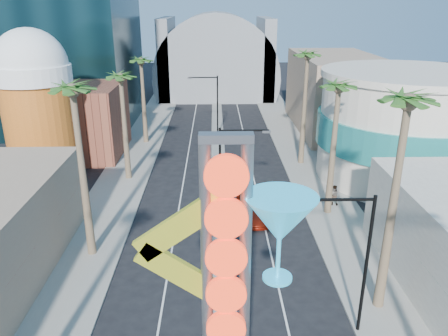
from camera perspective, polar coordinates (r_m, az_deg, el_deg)
sidewalk_west at (r=49.32m, az=-11.85°, el=0.89°), size 5.00×100.00×0.15m
sidewalk_east at (r=49.47m, az=10.33°, el=1.06°), size 5.00×100.00×0.15m
median at (r=51.31m, az=-0.78°, el=2.13°), size 1.60×84.00×0.15m
brick_filler_west at (r=52.56m, az=-18.62°, el=5.95°), size 10.00×10.00×8.00m
filler_east at (r=61.92m, az=14.30°, el=9.47°), size 10.00×20.00×10.00m
beer_mug at (r=44.72m, az=-23.30°, el=7.96°), size 7.00×7.00×14.50m
turquoise_building at (r=45.96m, az=22.44°, el=5.04°), size 16.60×16.60×10.60m
canopy at (r=83.49m, az=-1.01°, el=12.41°), size 22.00×16.00×22.00m
neon_sign at (r=16.44m, az=3.19°, el=-13.31°), size 6.53×2.60×12.55m
streetlight_0 at (r=32.75m, az=0.43°, el=-0.00°), size 3.79×0.25×8.00m
streetlight_1 at (r=55.82m, az=-1.43°, el=8.78°), size 3.79×0.25×8.00m
streetlight_2 at (r=23.08m, az=17.14°, el=-10.64°), size 3.45×0.25×8.00m
palm_1 at (r=28.54m, az=-19.03°, el=8.18°), size 2.40×2.40×12.70m
palm_2 at (r=42.10m, az=-13.30°, el=10.65°), size 2.40×2.40×11.20m
palm_3 at (r=53.76m, az=-10.76°, el=12.95°), size 2.40×2.40×11.20m
palm_5 at (r=23.23m, az=22.71°, el=6.14°), size 2.40×2.40×13.20m
palm_6 at (r=34.55m, az=14.70°, el=9.16°), size 2.40×2.40×11.70m
palm_7 at (r=45.92m, az=10.82°, el=13.34°), size 2.40×2.40×12.70m
red_pickup at (r=35.83m, az=4.02°, el=-5.30°), size 2.83×5.69×1.55m
pedestrian_b at (r=38.67m, az=14.13°, el=-3.44°), size 0.96×0.80×1.80m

